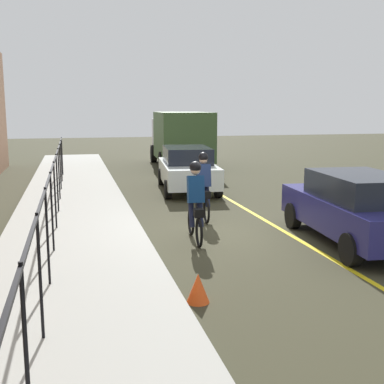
{
  "coord_description": "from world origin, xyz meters",
  "views": [
    {
      "loc": [
        -10.83,
        3.35,
        2.98
      ],
      "look_at": [
        0.34,
        0.62,
        1.0
      ],
      "focal_mm": 45.72,
      "sensor_mm": 36.0,
      "label": 1
    }
  ],
  "objects_px": {
    "cyclist_follow": "(195,202)",
    "cyclist_lead": "(203,186)",
    "box_truck_background": "(180,137)",
    "traffic_cone_near": "(198,288)",
    "parked_sedan_rear": "(187,168)",
    "patrol_sedan": "(356,207)"
  },
  "relations": [
    {
      "from": "cyclist_follow",
      "to": "cyclist_lead",
      "type": "bearing_deg",
      "value": -15.49
    },
    {
      "from": "box_truck_background",
      "to": "traffic_cone_near",
      "type": "height_order",
      "value": "box_truck_background"
    },
    {
      "from": "cyclist_lead",
      "to": "parked_sedan_rear",
      "type": "bearing_deg",
      "value": -3.97
    },
    {
      "from": "traffic_cone_near",
      "to": "box_truck_background",
      "type": "bearing_deg",
      "value": -11.48
    },
    {
      "from": "patrol_sedan",
      "to": "box_truck_background",
      "type": "relative_size",
      "value": 0.66
    },
    {
      "from": "cyclist_lead",
      "to": "patrol_sedan",
      "type": "xyz_separation_m",
      "value": [
        -3.06,
        -2.67,
        -0.09
      ]
    },
    {
      "from": "cyclist_follow",
      "to": "patrol_sedan",
      "type": "bearing_deg",
      "value": -101.66
    },
    {
      "from": "cyclist_lead",
      "to": "parked_sedan_rear",
      "type": "xyz_separation_m",
      "value": [
        4.68,
        -0.66,
        -0.09
      ]
    },
    {
      "from": "cyclist_lead",
      "to": "traffic_cone_near",
      "type": "height_order",
      "value": "cyclist_lead"
    },
    {
      "from": "cyclist_follow",
      "to": "box_truck_background",
      "type": "bearing_deg",
      "value": -6.91
    },
    {
      "from": "patrol_sedan",
      "to": "traffic_cone_near",
      "type": "bearing_deg",
      "value": 123.9
    },
    {
      "from": "cyclist_lead",
      "to": "parked_sedan_rear",
      "type": "distance_m",
      "value": 4.73
    },
    {
      "from": "patrol_sedan",
      "to": "parked_sedan_rear",
      "type": "height_order",
      "value": "same"
    },
    {
      "from": "cyclist_follow",
      "to": "patrol_sedan",
      "type": "distance_m",
      "value": 3.56
    },
    {
      "from": "cyclist_lead",
      "to": "traffic_cone_near",
      "type": "bearing_deg",
      "value": 168.23
    },
    {
      "from": "traffic_cone_near",
      "to": "cyclist_follow",
      "type": "bearing_deg",
      "value": -13.49
    },
    {
      "from": "parked_sedan_rear",
      "to": "box_truck_background",
      "type": "distance_m",
      "value": 7.23
    },
    {
      "from": "patrol_sedan",
      "to": "box_truck_background",
      "type": "bearing_deg",
      "value": 6.87
    },
    {
      "from": "parked_sedan_rear",
      "to": "box_truck_background",
      "type": "height_order",
      "value": "box_truck_background"
    },
    {
      "from": "parked_sedan_rear",
      "to": "cyclist_lead",
      "type": "bearing_deg",
      "value": -2.05
    },
    {
      "from": "cyclist_follow",
      "to": "traffic_cone_near",
      "type": "xyz_separation_m",
      "value": [
        -3.39,
        0.81,
        -0.68
      ]
    },
    {
      "from": "cyclist_follow",
      "to": "patrol_sedan",
      "type": "xyz_separation_m",
      "value": [
        -0.96,
        -3.42,
        -0.09
      ]
    }
  ]
}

